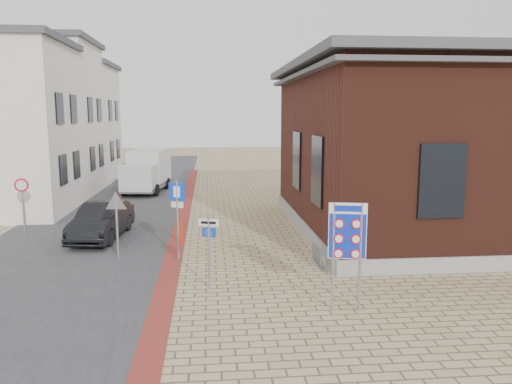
{
  "coord_description": "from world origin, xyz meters",
  "views": [
    {
      "loc": [
        -0.78,
        -12.85,
        4.73
      ],
      "look_at": [
        0.76,
        3.28,
        2.2
      ],
      "focal_mm": 35.0,
      "sensor_mm": 36.0,
      "label": 1
    }
  ],
  "objects": [
    {
      "name": "parking_sign",
      "position": [
        -1.8,
        3.13,
        1.81
      ],
      "size": [
        0.54,
        0.28,
        2.64
      ],
      "rotation": [
        0.0,
        0.0,
        -0.44
      ],
      "color": "gray",
      "rests_on": "ground"
    },
    {
      "name": "bike_rack",
      "position": [
        2.65,
        2.2,
        0.26
      ],
      "size": [
        0.08,
        1.8,
        0.6
      ],
      "color": "slate",
      "rests_on": "ground"
    },
    {
      "name": "bollard",
      "position": [
        -1.8,
        5.0,
        0.5
      ],
      "size": [
        0.1,
        0.1,
        1.01
      ],
      "primitive_type": "cylinder",
      "rotation": [
        0.0,
        0.0,
        0.11
      ],
      "color": "red",
      "rests_on": "ground"
    },
    {
      "name": "ground",
      "position": [
        0.0,
        0.0,
        0.0
      ],
      "size": [
        120.0,
        120.0,
        0.0
      ],
      "primitive_type": "plane",
      "color": "tan",
      "rests_on": "ground"
    },
    {
      "name": "townhouse_far",
      "position": [
        -10.99,
        24.0,
        4.17
      ],
      "size": [
        7.4,
        6.4,
        8.3
      ],
      "color": "silver",
      "rests_on": "ground"
    },
    {
      "name": "townhouse_mid",
      "position": [
        -10.99,
        18.0,
        4.57
      ],
      "size": [
        7.4,
        6.4,
        9.1
      ],
      "color": "silver",
      "rests_on": "ground"
    },
    {
      "name": "curb_strip",
      "position": [
        -2.0,
        10.0,
        0.01
      ],
      "size": [
        0.6,
        40.0,
        0.02
      ],
      "primitive_type": "cube",
      "color": "maroon",
      "rests_on": "ground"
    },
    {
      "name": "essen_sign",
      "position": [
        -0.8,
        0.3,
        1.35
      ],
      "size": [
        0.55,
        0.19,
        2.08
      ],
      "rotation": [
        0.0,
        0.0,
        -0.27
      ],
      "color": "gray",
      "rests_on": "ground"
    },
    {
      "name": "border_sign",
      "position": [
        2.5,
        -1.5,
        1.91
      ],
      "size": [
        0.9,
        0.24,
        2.66
      ],
      "rotation": [
        0.0,
        0.0,
        -0.21
      ],
      "color": "gray",
      "rests_on": "ground"
    },
    {
      "name": "road_strip",
      "position": [
        -5.5,
        15.0,
        0.01
      ],
      "size": [
        7.0,
        60.0,
        0.02
      ],
      "primitive_type": "cube",
      "color": "#38383A",
      "rests_on": "ground"
    },
    {
      "name": "brick_building",
      "position": [
        8.99,
        7.0,
        3.49
      ],
      "size": [
        13.0,
        13.0,
        6.8
      ],
      "color": "gray",
      "rests_on": "ground"
    },
    {
      "name": "box_truck",
      "position": [
        -4.54,
        17.97,
        1.33
      ],
      "size": [
        2.63,
        5.14,
        2.57
      ],
      "rotation": [
        0.0,
        0.0,
        -0.14
      ],
      "color": "slate",
      "rests_on": "ground"
    },
    {
      "name": "speed_sign",
      "position": [
        -8.07,
        7.23,
        1.5
      ],
      "size": [
        0.53,
        0.14,
        2.26
      ],
      "rotation": [
        0.0,
        0.0,
        0.21
      ],
      "color": "gray",
      "rests_on": "ground"
    },
    {
      "name": "sedan",
      "position": [
        -4.89,
        6.33,
        0.69
      ],
      "size": [
        1.92,
        4.32,
        1.38
      ],
      "primitive_type": "imported",
      "rotation": [
        0.0,
        0.0,
        -0.11
      ],
      "color": "black",
      "rests_on": "ground"
    },
    {
      "name": "yield_sign",
      "position": [
        -3.8,
        3.5,
        1.67
      ],
      "size": [
        0.78,
        0.1,
        2.21
      ],
      "rotation": [
        0.0,
        0.0,
        -0.06
      ],
      "color": "gray",
      "rests_on": "ground"
    }
  ]
}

